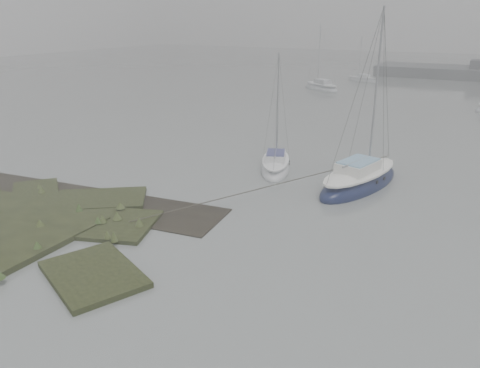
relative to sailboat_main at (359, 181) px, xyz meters
name	(u,v)px	position (x,y,z in m)	size (l,w,h in m)	color
ground	(345,113)	(-5.86, 18.01, -0.28)	(160.00, 160.00, 0.00)	slate
sailboat_main	(359,181)	(0.00, 0.00, 0.00)	(3.65, 6.71, 9.02)	#0C1337
sailboat_white	(276,166)	(-4.75, 0.59, -0.07)	(3.14, 4.94, 6.63)	silver
sailboat_far_a	(321,88)	(-12.08, 30.08, -0.04)	(5.56, 4.53, 7.73)	#B7BFC3
sailboat_far_c	(362,80)	(-9.81, 39.72, -0.09)	(4.48, 2.82, 6.01)	#9EA4A7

